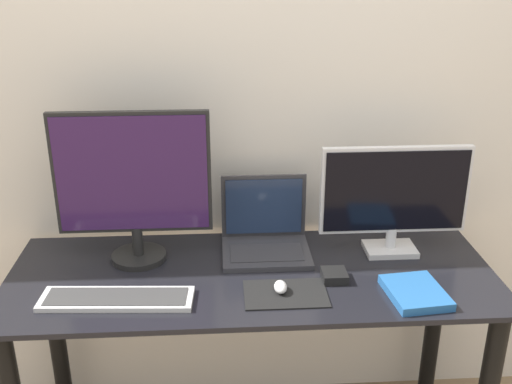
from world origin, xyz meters
The scene contains 10 objects.
wall_back centered at (0.00, 0.68, 1.25)m, with size 7.00×0.05×2.50m.
desk centered at (0.00, 0.31, 0.60)m, with size 1.60×0.61×0.76m.
monitor_left centered at (-0.38, 0.43, 1.04)m, with size 0.51×0.19×0.52m.
monitor_right centered at (0.49, 0.43, 0.97)m, with size 0.51×0.12×0.39m.
laptop centered at (0.06, 0.47, 0.82)m, with size 0.30×0.25×0.25m.
keyboard centered at (-0.42, 0.16, 0.77)m, with size 0.47×0.15×0.02m.
mousepad centered at (0.10, 0.17, 0.76)m, with size 0.26×0.17×0.00m.
mouse centered at (0.08, 0.18, 0.78)m, with size 0.04×0.06×0.03m.
book centered at (0.49, 0.13, 0.77)m, with size 0.19×0.22×0.03m.
power_brick centered at (0.26, 0.24, 0.77)m, with size 0.08×0.08×0.03m.
Camera 1 is at (-0.10, -1.42, 1.74)m, focal length 42.00 mm.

